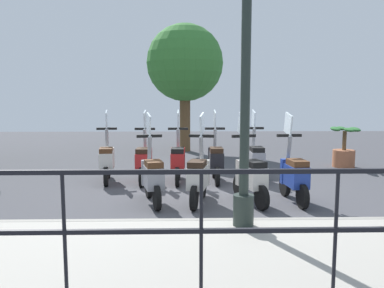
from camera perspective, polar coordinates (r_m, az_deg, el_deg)
ground_plane at (r=7.28m, az=4.01°, el=-7.23°), size 28.00×28.00×0.00m
promenade_walkway at (r=4.28m, az=8.13°, el=-16.40°), size 2.20×20.00×0.15m
fence_railing at (r=3.04m, az=11.68°, el=-9.93°), size 0.04×16.03×1.07m
lamp_post_near at (r=4.70m, az=8.14°, el=8.70°), size 0.26×0.90×4.01m
tree_distant at (r=12.91m, az=-1.09°, el=12.14°), size 2.59×2.59×4.30m
potted_palm at (r=10.59m, az=22.15°, el=-0.88°), size 1.06×0.66×1.05m
scooter_near_0 at (r=6.65m, az=15.25°, el=-4.51°), size 1.23×0.44×1.54m
scooter_near_1 at (r=6.41m, az=8.89°, el=-4.77°), size 1.20×0.54×1.54m
scooter_near_2 at (r=6.33m, az=1.02°, el=-4.84°), size 1.22×0.50×1.54m
scooter_near_3 at (r=6.36m, az=-6.05°, el=-4.83°), size 1.21×0.52×1.54m
scooter_far_0 at (r=8.25m, az=9.66°, el=-2.23°), size 1.23×0.44×1.54m
scooter_far_1 at (r=8.03m, az=3.64°, el=-2.39°), size 1.23×0.44×1.54m
scooter_far_2 at (r=7.97m, az=-2.17°, el=-2.45°), size 1.23×0.44×1.54m
scooter_far_3 at (r=7.99m, az=-7.35°, el=-2.48°), size 1.23×0.44×1.54m
scooter_far_4 at (r=8.19m, az=-12.86°, el=-2.37°), size 1.23×0.45×1.54m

